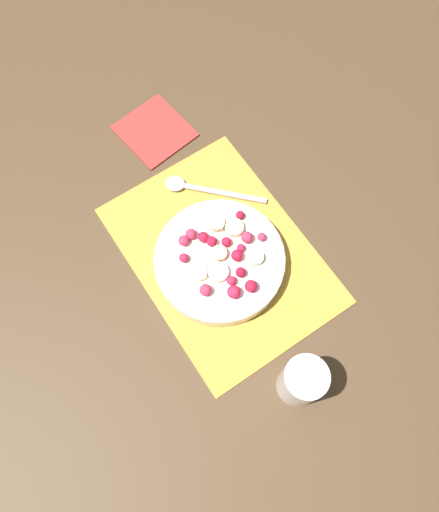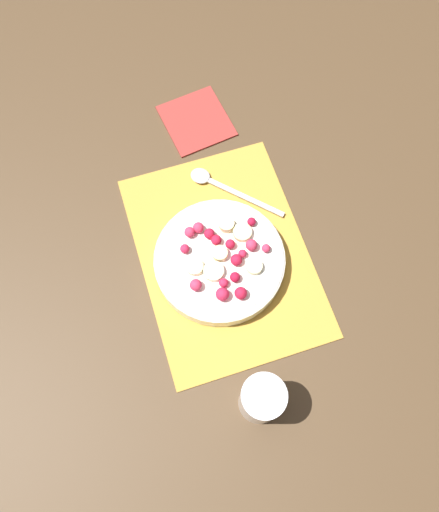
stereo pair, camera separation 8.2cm
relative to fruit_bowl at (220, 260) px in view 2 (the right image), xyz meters
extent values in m
plane|color=#4C3823|center=(0.01, -0.01, -0.03)|extent=(3.00, 3.00, 0.00)
cube|color=gold|center=(0.01, -0.01, -0.02)|extent=(0.39, 0.28, 0.01)
cylinder|color=silver|center=(0.00, 0.00, -0.01)|extent=(0.22, 0.22, 0.03)
torus|color=silver|center=(0.00, 0.00, 0.01)|extent=(0.22, 0.22, 0.01)
cylinder|color=white|center=(0.00, 0.00, 0.01)|extent=(0.20, 0.20, 0.00)
cylinder|color=beige|center=(0.00, 0.04, 0.02)|extent=(0.04, 0.04, 0.01)
cylinder|color=#F4EAB7|center=(-0.02, 0.02, 0.02)|extent=(0.05, 0.05, 0.01)
cylinder|color=beige|center=(0.05, -0.03, 0.02)|extent=(0.04, 0.04, 0.01)
cylinder|color=beige|center=(0.00, 0.00, 0.02)|extent=(0.03, 0.03, 0.01)
cylinder|color=beige|center=(0.03, -0.05, 0.02)|extent=(0.04, 0.04, 0.01)
cylinder|color=beige|center=(-0.03, -0.05, 0.02)|extent=(0.04, 0.04, 0.01)
sphere|color=red|center=(-0.07, -0.02, 0.02)|extent=(0.02, 0.02, 0.02)
sphere|color=#DB3356|center=(0.06, 0.04, 0.02)|extent=(0.02, 0.02, 0.02)
sphere|color=#D12347|center=(-0.01, -0.04, 0.02)|extent=(0.01, 0.01, 0.01)
sphere|color=red|center=(0.01, -0.02, 0.02)|extent=(0.02, 0.02, 0.02)
sphere|color=red|center=(0.04, 0.00, 0.02)|extent=(0.02, 0.02, 0.02)
sphere|color=#D12347|center=(-0.06, 0.02, 0.02)|extent=(0.02, 0.02, 0.02)
sphere|color=#DB3356|center=(0.00, -0.06, 0.02)|extent=(0.02, 0.02, 0.02)
sphere|color=#D12347|center=(0.03, 0.05, 0.02)|extent=(0.02, 0.02, 0.02)
sphere|color=#DB3356|center=(0.06, 0.02, 0.02)|extent=(0.02, 0.02, 0.02)
sphere|color=#DB3356|center=(-0.04, 0.05, 0.02)|extent=(0.02, 0.02, 0.02)
sphere|color=red|center=(0.03, 0.00, 0.02)|extent=(0.02, 0.02, 0.02)
sphere|color=#B21433|center=(0.04, -0.07, 0.02)|extent=(0.01, 0.01, 0.01)
sphere|color=red|center=(-0.02, -0.02, 0.02)|extent=(0.02, 0.02, 0.02)
sphere|color=#B21433|center=(-0.04, -0.02, 0.02)|extent=(0.02, 0.02, 0.02)
sphere|color=#DB3356|center=(-0.01, -0.08, 0.02)|extent=(0.01, 0.01, 0.01)
sphere|color=#D12347|center=(-0.05, 0.01, 0.02)|extent=(0.02, 0.02, 0.02)
cube|color=silver|center=(0.11, -0.08, -0.02)|extent=(0.12, 0.11, 0.00)
ellipsoid|color=silver|center=(0.17, -0.02, -0.02)|extent=(0.05, 0.05, 0.01)
cylinder|color=white|center=(-0.24, 0.01, 0.03)|extent=(0.06, 0.06, 0.11)
cube|color=#A3332D|center=(0.30, -0.05, -0.02)|extent=(0.14, 0.13, 0.01)
camera|label=1|loc=(-0.24, 0.16, 0.78)|focal=35.00mm
camera|label=2|loc=(-0.28, 0.09, 0.78)|focal=35.00mm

